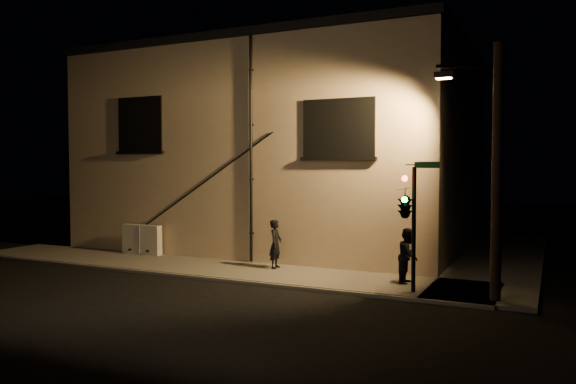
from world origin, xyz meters
The scene contains 8 objects.
ground centered at (0.00, 0.00, 0.00)m, with size 90.00×90.00×0.00m, color black.
sidewalk centered at (1.22, 4.39, 0.06)m, with size 21.00×16.00×0.12m.
building centered at (-3.00, 8.99, 4.40)m, with size 16.20×12.23×8.80m.
utility_cabinet centered at (-6.75, 2.70, 0.71)m, with size 1.81×0.30×1.19m, color silver.
pedestrian_a centered at (-0.43, 2.22, 0.97)m, with size 0.62×0.41×1.70m, color black.
pedestrian_b centered at (4.35, 1.72, 0.96)m, with size 0.82×0.64×1.69m, color black.
traffic_signal centered at (4.55, 0.48, 2.61)m, with size 1.16×2.14×3.69m.
streetlamp_pole centered at (6.84, 0.65, 3.69)m, with size 2.02×1.38×6.92m.
Camera 1 is at (8.33, -15.15, 3.68)m, focal length 35.00 mm.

